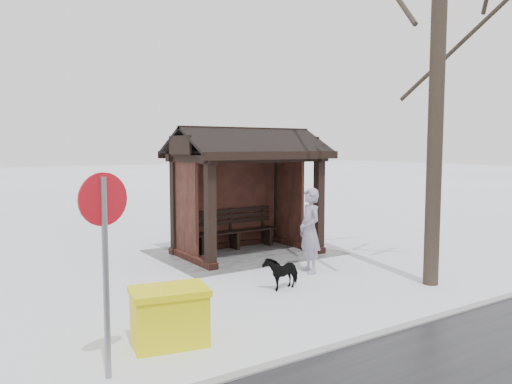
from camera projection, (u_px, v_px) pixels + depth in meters
ground at (248, 254)px, 12.24m from camera, size 120.00×120.00×0.00m
kerb at (438, 318)px, 7.65m from camera, size 120.00×0.15×0.06m
trampled_patch at (243, 252)px, 12.40m from camera, size 4.20×3.20×0.02m
bus_shelter at (244, 165)px, 12.17m from camera, size 3.60×2.40×3.09m
pedestrian at (310, 231)px, 10.37m from camera, size 0.56×0.73×1.77m
dog at (281, 272)px, 9.26m from camera, size 0.78×0.46×0.61m
grit_bin at (169, 316)px, 6.60m from camera, size 1.11×0.87×0.77m
road_sign at (104, 231)px, 5.54m from camera, size 0.59×0.18×2.35m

